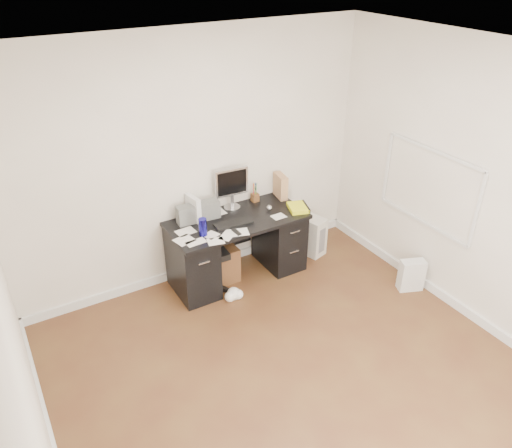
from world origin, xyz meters
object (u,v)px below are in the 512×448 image
at_px(keyboard, 234,223).
at_px(pc_tower, 306,233).
at_px(desk, 238,246).
at_px(wicker_basket, 216,263).
at_px(office_chair, 206,249).
at_px(lcd_monitor, 232,188).

distance_m(keyboard, pc_tower, 1.21).
height_order(desk, wicker_basket, desk).
distance_m(desk, keyboard, 0.38).
bearing_deg(office_chair, lcd_monitor, 28.69).
relative_size(desk, keyboard, 3.65).
distance_m(lcd_monitor, keyboard, 0.44).
bearing_deg(pc_tower, desk, 167.77).
xyz_separation_m(desk, office_chair, (-0.38, 0.03, 0.07)).
relative_size(desk, lcd_monitor, 3.09).
xyz_separation_m(keyboard, wicker_basket, (-0.15, 0.18, -0.55)).
relative_size(keyboard, wicker_basket, 0.99).
height_order(desk, keyboard, keyboard).
xyz_separation_m(desk, keyboard, (-0.09, -0.09, 0.36)).
xyz_separation_m(lcd_monitor, wicker_basket, (-0.31, -0.16, -0.78)).
distance_m(desk, lcd_monitor, 0.65).
xyz_separation_m(keyboard, office_chair, (-0.29, 0.12, -0.29)).
bearing_deg(wicker_basket, office_chair, -156.83).
height_order(office_chair, pc_tower, office_chair).
height_order(keyboard, office_chair, office_chair).
relative_size(lcd_monitor, pc_tower, 1.01).
distance_m(keyboard, office_chair, 0.42).
height_order(office_chair, wicker_basket, office_chair).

